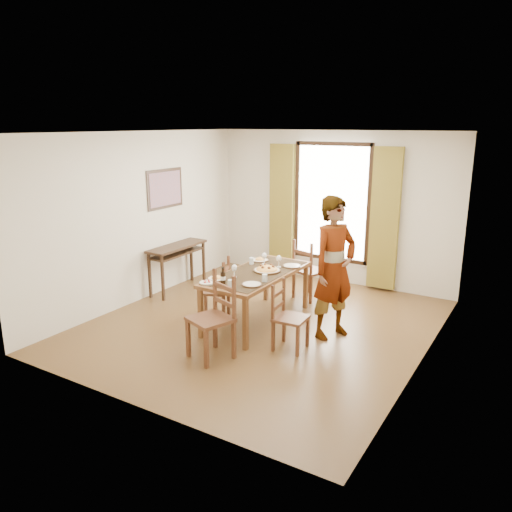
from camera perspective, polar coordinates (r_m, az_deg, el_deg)
The scene contains 22 objects.
ground at distance 7.26m, azimuth 0.59°, elevation -7.87°, with size 5.00×5.00×0.00m, color #482A16.
room_shell at distance 6.92m, azimuth 1.14°, elevation 4.35°, with size 4.60×5.10×2.74m.
console_table at distance 8.63m, azimuth -9.00°, elevation 0.48°, with size 0.38×1.20×0.80m.
dining_table at distance 7.14m, azimuth 0.13°, elevation -2.38°, with size 0.83×1.87×0.76m.
chair_west at distance 7.34m, azimuth -4.55°, elevation -4.03°, with size 0.54×0.54×0.93m.
chair_north at distance 8.20m, azimuth 6.05°, elevation -1.79°, with size 0.55×0.55×0.99m.
chair_south at distance 6.17m, azimuth -4.93°, elevation -7.22°, with size 0.60×0.60×1.06m.
chair_east at distance 6.40m, azimuth 3.73°, elevation -7.14°, with size 0.42×0.42×0.88m.
man at distance 6.69m, azimuth 8.92°, elevation -1.37°, with size 0.70×0.82×1.92m, color gray.
plate_sw at distance 6.81m, azimuth -4.50°, elevation -2.47°, with size 0.27×0.27×0.05m, color silver, non-canonical shape.
plate_se at distance 6.55m, azimuth -0.48°, elevation -3.13°, with size 0.27×0.27×0.05m, color silver, non-canonical shape.
plate_nw at distance 7.69m, azimuth 0.47°, elevation -0.36°, with size 0.27×0.27×0.05m, color silver, non-canonical shape.
plate_ne at distance 7.41m, azimuth 4.09°, elevation -1.01°, with size 0.27×0.27×0.05m, color silver, non-canonical shape.
pasta_platter at distance 7.15m, azimuth 1.28°, elevation -1.37°, with size 0.40×0.40×0.10m, color #CD5B1A, non-canonical shape.
caprese_plate at distance 6.67m, azimuth -5.63°, elevation -2.94°, with size 0.20×0.20×0.04m, color silver, non-canonical shape.
wine_glass_a at distance 6.87m, azimuth -2.50°, elevation -1.70°, with size 0.08×0.08×0.18m, color white, non-canonical shape.
wine_glass_b at distance 7.35m, azimuth 2.62°, elevation -0.60°, with size 0.08×0.08×0.18m, color white, non-canonical shape.
wine_glass_c at distance 7.49m, azimuth 0.94°, elevation -0.29°, with size 0.08×0.08×0.18m, color white, non-canonical shape.
tumbler_a at distance 6.70m, azimuth 1.01°, elevation -2.52°, with size 0.07×0.07×0.10m, color silver.
tumbler_b at distance 7.51m, azimuth -0.51°, elevation -0.57°, with size 0.07×0.07×0.10m, color silver.
tumbler_c at distance 6.47m, azimuth -2.93°, elevation -3.17°, with size 0.07×0.07×0.10m, color silver.
wine_bottle at distance 6.53m, azimuth -3.80°, elevation -2.32°, with size 0.07×0.07×0.25m, color black, non-canonical shape.
Camera 1 is at (3.40, -5.76, 2.82)m, focal length 35.00 mm.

